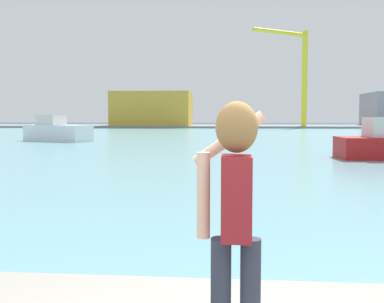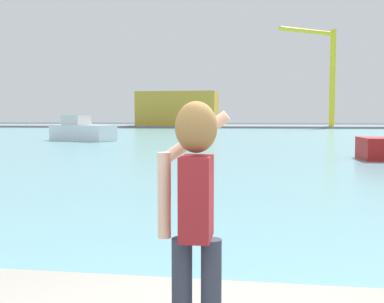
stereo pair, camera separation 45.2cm
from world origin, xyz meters
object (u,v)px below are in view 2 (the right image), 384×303
object	(u,v)px
person_photographer	(195,203)
port_crane	(326,67)
warehouse_left	(178,109)
boat_moored	(82,131)

from	to	relation	value
person_photographer	port_crane	bearing A→B (deg)	-8.25
person_photographer	warehouse_left	bearing A→B (deg)	9.70
warehouse_left	port_crane	distance (m)	28.28
person_photographer	port_crane	size ratio (longest dim) A/B	0.10
boat_moored	port_crane	distance (m)	55.18
person_photographer	boat_moored	bearing A→B (deg)	22.14
person_photographer	boat_moored	distance (m)	39.25
port_crane	person_photographer	bearing A→B (deg)	-97.49
warehouse_left	port_crane	world-z (taller)	port_crane
port_crane	boat_moored	bearing A→B (deg)	-118.95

